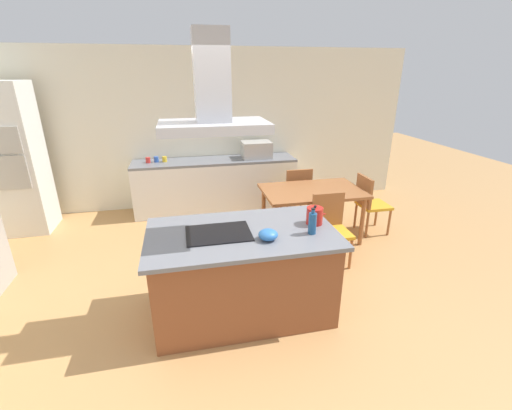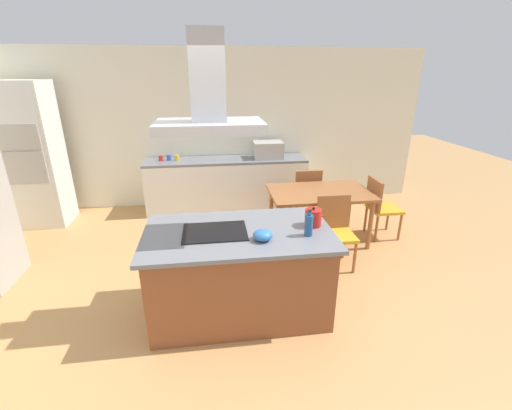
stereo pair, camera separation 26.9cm
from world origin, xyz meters
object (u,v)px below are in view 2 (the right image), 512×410
at_px(wall_oven_stack, 35,156).
at_px(range_hood, 208,100).
at_px(chair_at_right_end, 380,204).
at_px(dining_table, 320,197).
at_px(coffee_mug_yellow, 177,158).
at_px(tea_kettle, 313,217).
at_px(coffee_mug_red, 161,158).
at_px(mixing_bowl, 263,235).
at_px(chair_facing_island, 335,227).
at_px(coffee_mug_blue, 169,158).
at_px(cooktop, 215,232).
at_px(chair_facing_back_wall, 306,192).
at_px(olive_oil_bottle, 309,225).
at_px(countertop_microwave, 268,150).

bearing_deg(wall_oven_stack, range_hood, -44.66).
bearing_deg(chair_at_right_end, dining_table, -180.00).
xyz_separation_m(wall_oven_stack, chair_at_right_end, (5.08, -1.21, -0.59)).
xyz_separation_m(coffee_mug_yellow, range_hood, (0.57, -2.91, 1.16)).
relative_size(tea_kettle, dining_table, 0.15).
bearing_deg(coffee_mug_red, tea_kettle, -58.01).
bearing_deg(chair_at_right_end, mixing_bowl, -140.18).
height_order(tea_kettle, coffee_mug_red, tea_kettle).
distance_m(wall_oven_stack, chair_facing_island, 4.61).
bearing_deg(chair_facing_island, coffee_mug_blue, 135.45).
relative_size(cooktop, mixing_bowl, 3.38).
xyz_separation_m(coffee_mug_yellow, chair_at_right_end, (2.98, -1.47, -0.44)).
relative_size(chair_at_right_end, range_hood, 0.99).
relative_size(dining_table, range_hood, 1.56).
distance_m(coffee_mug_red, chair_facing_back_wall, 2.50).
height_order(cooktop, range_hood, range_hood).
xyz_separation_m(olive_oil_bottle, coffee_mug_blue, (-1.56, 3.11, -0.06)).
distance_m(tea_kettle, chair_facing_back_wall, 2.19).
relative_size(mixing_bowl, chair_facing_back_wall, 0.20).
relative_size(tea_kettle, chair_at_right_end, 0.24).
height_order(cooktop, coffee_mug_red, coffee_mug_red).
relative_size(coffee_mug_red, coffee_mug_blue, 1.00).
height_order(mixing_bowl, countertop_microwave, countertop_microwave).
bearing_deg(cooktop, chair_facing_back_wall, 54.73).
bearing_deg(olive_oil_bottle, chair_facing_back_wall, 74.48).
distance_m(wall_oven_stack, dining_table, 4.36).
bearing_deg(coffee_mug_blue, chair_facing_island, -44.55).
bearing_deg(cooktop, range_hood, 0.00).
height_order(coffee_mug_red, coffee_mug_yellow, same).
bearing_deg(coffee_mug_yellow, coffee_mug_blue, 171.19).
height_order(olive_oil_bottle, coffee_mug_yellow, olive_oil_bottle).
height_order(dining_table, range_hood, range_hood).
distance_m(olive_oil_bottle, mixing_bowl, 0.44).
distance_m(tea_kettle, coffee_mug_red, 3.39).
bearing_deg(chair_facing_back_wall, olive_oil_bottle, -105.52).
height_order(chair_at_right_end, chair_facing_island, same).
bearing_deg(wall_oven_stack, dining_table, -16.15).
bearing_deg(cooktop, mixing_bowl, -26.47).
relative_size(dining_table, chair_at_right_end, 1.57).
xyz_separation_m(olive_oil_bottle, coffee_mug_yellow, (-1.43, 3.09, -0.06)).
bearing_deg(wall_oven_stack, olive_oil_bottle, -38.60).
height_order(cooktop, chair_facing_back_wall, cooktop).
bearing_deg(chair_facing_back_wall, chair_at_right_end, -36.01).
xyz_separation_m(dining_table, chair_facing_island, (0.00, -0.67, -0.16)).
bearing_deg(countertop_microwave, range_hood, -108.99).
relative_size(cooktop, chair_at_right_end, 0.67).
xyz_separation_m(coffee_mug_red, coffee_mug_blue, (0.13, 0.03, 0.00)).
bearing_deg(olive_oil_bottle, wall_oven_stack, 141.40).
xyz_separation_m(olive_oil_bottle, dining_table, (0.63, 1.61, -0.34)).
bearing_deg(countertop_microwave, chair_facing_back_wall, -57.29).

